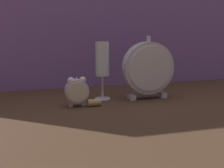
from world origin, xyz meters
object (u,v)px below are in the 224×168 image
at_px(alarm_clock_twin_bell, 77,90).
at_px(wine_cork, 94,103).
at_px(mantel_clock_silver, 148,68).
at_px(champagne_flute, 102,63).

bearing_deg(alarm_clock_twin_bell, wine_cork, -12.67).
height_order(alarm_clock_twin_bell, mantel_clock_silver, mantel_clock_silver).
distance_m(mantel_clock_silver, champagne_flute, 0.16).
height_order(mantel_clock_silver, wine_cork, mantel_clock_silver).
xyz_separation_m(alarm_clock_twin_bell, wine_cork, (0.05, -0.01, -0.04)).
distance_m(alarm_clock_twin_bell, wine_cork, 0.07).
distance_m(alarm_clock_twin_bell, mantel_clock_silver, 0.26).
relative_size(champagne_flute, wine_cork, 4.70).
xyz_separation_m(champagne_flute, wine_cork, (-0.05, -0.08, -0.12)).
relative_size(mantel_clock_silver, wine_cork, 5.16).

